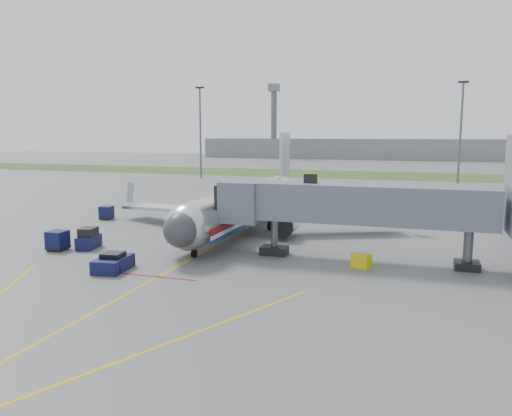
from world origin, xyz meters
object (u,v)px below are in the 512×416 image
(ramp_worker, at_px, (227,216))
(baggage_tug, at_px, (89,239))
(airliner, at_px, (247,204))
(pushback_tug, at_px, (113,263))
(belt_loader, at_px, (179,224))

(ramp_worker, bearing_deg, baggage_tug, -154.33)
(airliner, height_order, ramp_worker, airliner)
(pushback_tug, bearing_deg, ramp_worker, 87.22)
(belt_loader, bearing_deg, ramp_worker, 47.01)
(baggage_tug, bearing_deg, pushback_tug, -41.84)
(airliner, height_order, baggage_tug, airliner)
(pushback_tug, relative_size, ramp_worker, 1.90)
(airliner, bearing_deg, pushback_tug, -102.05)
(ramp_worker, bearing_deg, airliner, -70.02)
(pushback_tug, distance_m, baggage_tug, 8.44)
(baggage_tug, xyz_separation_m, belt_loader, (3.41, 10.82, -0.34))
(airliner, height_order, pushback_tug, airliner)
(airliner, distance_m, ramp_worker, 3.93)
(pushback_tug, relative_size, baggage_tug, 1.23)
(pushback_tug, distance_m, belt_loader, 16.69)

